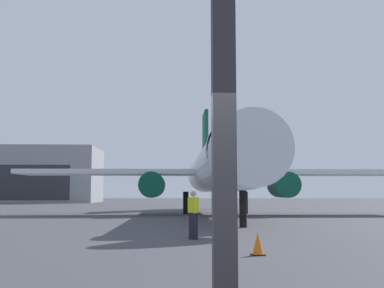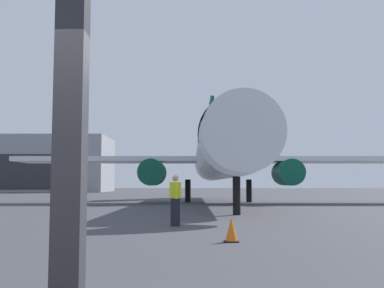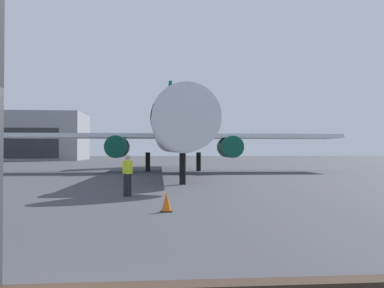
% 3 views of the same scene
% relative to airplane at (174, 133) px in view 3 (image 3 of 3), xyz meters
% --- Properties ---
extents(ground_plane, '(220.00, 220.00, 0.00)m').
position_rel_airplane_xyz_m(ground_plane, '(-2.91, 8.92, -3.54)').
color(ground_plane, '#424247').
extents(airplane, '(30.58, 32.58, 10.35)m').
position_rel_airplane_xyz_m(airplane, '(0.00, 0.00, 0.00)').
color(airplane, silver).
rests_on(airplane, ground).
extents(ground_crew_worker, '(0.40, 0.56, 1.74)m').
position_rel_airplane_xyz_m(ground_crew_worker, '(-2.64, -18.25, -2.64)').
color(ground_crew_worker, black).
rests_on(ground_crew_worker, ground).
extents(traffic_cone, '(0.36, 0.36, 0.61)m').
position_rel_airplane_xyz_m(traffic_cone, '(-1.09, -22.56, -3.26)').
color(traffic_cone, orange).
rests_on(traffic_cone, ground).
extents(distant_hangar, '(23.77, 13.89, 9.89)m').
position_rel_airplane_xyz_m(distant_hangar, '(-29.26, 50.57, 1.40)').
color(distant_hangar, gray).
rests_on(distant_hangar, ground).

